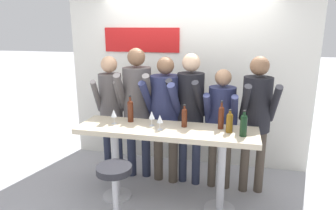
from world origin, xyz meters
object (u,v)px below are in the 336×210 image
person_center (190,105)px  wine_glass_0 (152,116)px  person_center_right (221,117)px  wine_bottle_2 (221,116)px  tasting_table (166,142)px  wine_glass_2 (114,114)px  person_right (256,111)px  person_center_left (165,107)px  wine_bottle_4 (244,124)px  wine_glass_1 (160,119)px  person_far_left (111,102)px  wine_bottle_3 (230,122)px  person_left (137,100)px  bar_stool (115,188)px  wine_bottle_0 (184,117)px  wine_bottle_1 (130,110)px

person_center → wine_glass_0: (-0.37, -0.52, -0.01)m
person_center_right → wine_bottle_2: 0.43m
tasting_table → wine_glass_2: 0.70m
person_right → wine_glass_0: size_ratio=9.90×
wine_bottle_2 → person_center_left: bearing=150.9°
tasting_table → wine_bottle_4: (0.85, -0.07, 0.30)m
wine_bottle_4 → wine_glass_1: wine_bottle_4 is taller
person_far_left → wine_bottle_3: (1.63, -0.56, 0.01)m
wine_bottle_4 → person_left: bearing=154.8°
tasting_table → person_center: bearing=71.6°
person_left → person_center_left: bearing=-14.3°
person_center_left → bar_stool: bearing=-95.4°
person_far_left → person_center_right: bearing=-13.4°
bar_stool → wine_glass_2: (-0.24, 0.61, 0.61)m
person_center_left → wine_bottle_0: 0.56m
wine_bottle_3 → wine_glass_1: wine_bottle_3 is taller
person_right → wine_bottle_0: size_ratio=6.59×
bar_stool → wine_glass_0: (0.22, 0.64, 0.61)m
wine_glass_0 → wine_glass_1: 0.17m
person_left → wine_glass_1: (0.49, -0.67, -0.04)m
person_far_left → wine_bottle_3: person_far_left is taller
wine_glass_0 → person_right: bearing=21.7°
person_center_left → wine_glass_1: bearing=-74.6°
wine_bottle_1 → wine_glass_1: bearing=-26.8°
wine_bottle_4 → wine_bottle_0: bearing=166.5°
person_right → person_center_left: bearing=172.2°
person_center_left → wine_glass_2: 0.73m
person_right → wine_bottle_3: (-0.31, -0.49, -0.01)m
wine_bottle_0 → wine_bottle_4: wine_bottle_4 is taller
tasting_table → person_left: 0.87m
person_center_left → wine_bottle_1: bearing=-122.8°
tasting_table → bar_stool: bearing=-123.5°
person_center_left → wine_glass_0: size_ratio=9.71×
person_far_left → wine_glass_1: size_ratio=9.64×
tasting_table → bar_stool: (-0.40, -0.60, -0.31)m
person_center_right → person_right: bearing=-1.1°
person_center_left → wine_bottle_3: bearing=-24.1°
person_center_right → wine_bottle_3: bearing=-76.1°
wine_bottle_0 → wine_glass_2: (-0.83, -0.08, 0.00)m
tasting_table → wine_glass_0: (-0.18, 0.04, 0.29)m
person_center → wine_bottle_0: 0.47m
bar_stool → person_center: bearing=63.3°
wine_glass_2 → person_center_right: bearing=22.9°
tasting_table → wine_bottle_3: wine_bottle_3 is taller
wine_bottle_4 → wine_glass_2: (-1.49, 0.08, -0.01)m
wine_glass_1 → wine_glass_2: bearing=171.5°
person_center_right → wine_glass_2: (-1.23, -0.52, 0.11)m
tasting_table → person_right: size_ratio=1.18×
person_right → wine_bottle_2: size_ratio=5.40×
person_center_left → wine_glass_1: 0.62m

